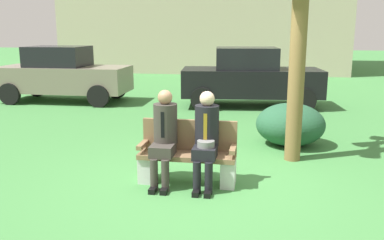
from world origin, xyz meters
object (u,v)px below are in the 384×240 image
seated_man_right (206,135)px  parked_car_near (63,74)px  park_bench (188,156)px  seated_man_left (164,133)px  parked_car_far (250,77)px  shrub_near_bench (290,124)px

seated_man_right → parked_car_near: bearing=130.3°
park_bench → seated_man_left: bearing=-160.4°
parked_car_far → park_bench: bearing=-96.1°
seated_man_left → park_bench: bearing=19.6°
parked_car_near → seated_man_left: bearing=-53.0°
seated_man_left → parked_car_near: 7.75m
seated_man_right → shrub_near_bench: (1.30, 2.37, -0.34)m
park_bench → seated_man_right: bearing=-23.2°
park_bench → seated_man_left: seated_man_left is taller
park_bench → seated_man_right: (0.28, -0.12, 0.35)m
seated_man_left → parked_car_near: parked_car_near is taller
park_bench → parked_car_far: parked_car_far is taller
seated_man_right → shrub_near_bench: size_ratio=1.04×
park_bench → seated_man_left: 0.49m
seated_man_right → parked_car_far: 6.36m
seated_man_right → parked_car_near: size_ratio=0.34×
parked_car_far → seated_man_right: bearing=-93.5°
shrub_near_bench → parked_car_near: bearing=149.7°
parked_car_far → seated_man_left: bearing=-98.8°
park_bench → parked_car_far: bearing=83.9°
park_bench → seated_man_left: (-0.32, -0.11, 0.36)m
seated_man_left → seated_man_right: (0.60, -0.01, -0.01)m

